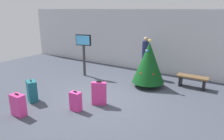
{
  "coord_description": "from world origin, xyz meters",
  "views": [
    {
      "loc": [
        4.1,
        -5.6,
        3.08
      ],
      "look_at": [
        0.1,
        0.67,
        0.9
      ],
      "focal_mm": 33.72,
      "sensor_mm": 36.0,
      "label": 1
    }
  ],
  "objects": [
    {
      "name": "suitcase_3",
      "position": [
        -1.3,
        -2.31,
        0.33
      ],
      "size": [
        0.44,
        0.26,
        0.7
      ],
      "color": "#E5388C",
      "rests_on": "ground_plane"
    },
    {
      "name": "ground_plane",
      "position": [
        0.0,
        0.0,
        0.0
      ],
      "size": [
        16.0,
        16.0,
        0.0
      ],
      "primitive_type": "plane",
      "color": "#424754"
    },
    {
      "name": "back_wall",
      "position": [
        0.0,
        4.2,
        1.53
      ],
      "size": [
        16.0,
        0.2,
        3.05
      ],
      "primitive_type": "cube",
      "color": "silver",
      "rests_on": "ground_plane"
    },
    {
      "name": "traveller_0",
      "position": [
        0.3,
        3.18,
        1.0
      ],
      "size": [
        0.41,
        0.41,
        1.86
      ],
      "color": "#333338",
      "rests_on": "ground_plane"
    },
    {
      "name": "waiting_bench",
      "position": [
        2.53,
        2.88,
        0.35
      ],
      "size": [
        1.21,
        0.44,
        0.48
      ],
      "color": "brown",
      "rests_on": "ground_plane"
    },
    {
      "name": "flight_info_kiosk",
      "position": [
        -2.16,
        1.79,
        1.31
      ],
      "size": [
        0.72,
        0.28,
        1.94
      ],
      "color": "#333338",
      "rests_on": "ground_plane"
    },
    {
      "name": "holiday_tree",
      "position": [
        0.96,
        2.05,
        1.01
      ],
      "size": [
        1.29,
        1.29,
        1.95
      ],
      "color": "#4C3319",
      "rests_on": "ground_plane"
    },
    {
      "name": "suitcase_2",
      "position": [
        0.29,
        -0.42,
        0.39
      ],
      "size": [
        0.5,
        0.36,
        0.82
      ],
      "color": "#E5388C",
      "rests_on": "ground_plane"
    },
    {
      "name": "suitcase_1",
      "position": [
        -1.8,
        -1.43,
        0.37
      ],
      "size": [
        0.51,
        0.44,
        0.77
      ],
      "color": "#19606B",
      "rests_on": "ground_plane"
    },
    {
      "name": "suitcase_0",
      "position": [
        -0.08,
        -1.15,
        0.3
      ],
      "size": [
        0.35,
        0.22,
        0.65
      ],
      "color": "#E5388C",
      "rests_on": "ground_plane"
    }
  ]
}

